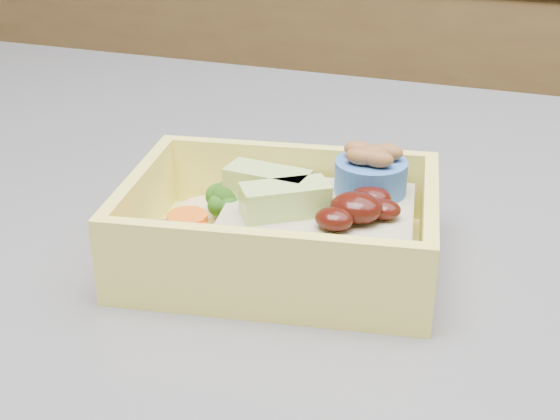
% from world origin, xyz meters
% --- Properties ---
extents(bento_box, '(0.18, 0.14, 0.06)m').
position_xyz_m(bento_box, '(-0.10, -0.04, 0.94)').
color(bento_box, '#FCF168').
rests_on(bento_box, island).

